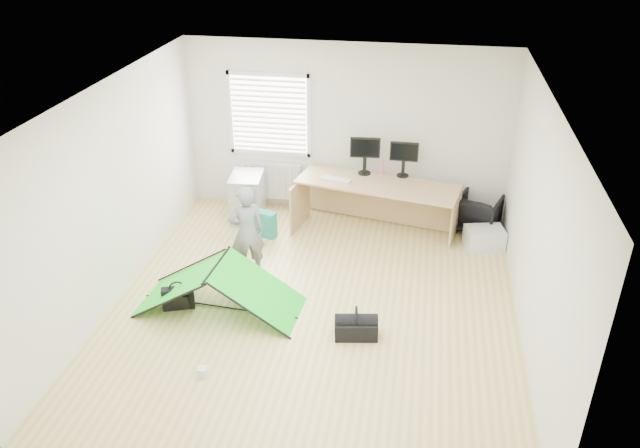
% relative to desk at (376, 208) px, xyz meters
% --- Properties ---
extents(ground, '(5.50, 5.50, 0.00)m').
position_rel_desk_xyz_m(ground, '(-0.57, -2.05, -0.41)').
color(ground, tan).
rests_on(ground, ground).
extents(back_wall, '(5.00, 0.02, 2.70)m').
position_rel_desk_xyz_m(back_wall, '(-0.57, 0.70, 0.94)').
color(back_wall, silver).
rests_on(back_wall, ground).
extents(window, '(1.20, 0.06, 1.20)m').
position_rel_desk_xyz_m(window, '(-1.77, 0.66, 1.14)').
color(window, silver).
rests_on(window, back_wall).
extents(radiator, '(1.00, 0.12, 0.60)m').
position_rel_desk_xyz_m(radiator, '(-1.77, 0.62, 0.04)').
color(radiator, silver).
rests_on(radiator, back_wall).
extents(desk, '(2.48, 1.21, 0.81)m').
position_rel_desk_xyz_m(desk, '(0.00, 0.00, 0.00)').
color(desk, tan).
rests_on(desk, ground).
extents(filing_cabinet, '(0.54, 0.68, 0.75)m').
position_rel_desk_xyz_m(filing_cabinet, '(-2.04, 0.10, -0.03)').
color(filing_cabinet, '#9D9FA2').
rests_on(filing_cabinet, ground).
extents(monitor_left, '(0.46, 0.14, 0.43)m').
position_rel_desk_xyz_m(monitor_left, '(-0.23, 0.33, 0.62)').
color(monitor_left, black).
rests_on(monitor_left, desk).
extents(monitor_right, '(0.42, 0.09, 0.40)m').
position_rel_desk_xyz_m(monitor_right, '(0.35, 0.33, 0.61)').
color(monitor_right, black).
rests_on(monitor_right, desk).
extents(keyboard, '(0.48, 0.27, 0.02)m').
position_rel_desk_xyz_m(keyboard, '(-0.62, 0.02, 0.42)').
color(keyboard, beige).
rests_on(keyboard, desk).
extents(thermos, '(0.08, 0.08, 0.22)m').
position_rel_desk_xyz_m(thermos, '(0.02, 0.35, 0.52)').
color(thermos, '#B46478').
rests_on(thermos, desk).
extents(office_chair, '(0.78, 0.79, 0.57)m').
position_rel_desk_xyz_m(office_chair, '(1.53, 0.34, -0.12)').
color(office_chair, black).
rests_on(office_chair, ground).
extents(person, '(0.57, 0.50, 1.30)m').
position_rel_desk_xyz_m(person, '(-1.58, -1.49, 0.25)').
color(person, slate).
rests_on(person, ground).
extents(kite, '(2.08, 1.02, 0.63)m').
position_rel_desk_xyz_m(kite, '(-1.73, -2.31, -0.09)').
color(kite, '#15DE23').
rests_on(kite, ground).
extents(storage_crate, '(0.62, 0.50, 0.30)m').
position_rel_desk_xyz_m(storage_crate, '(1.61, -0.20, -0.25)').
color(storage_crate, silver).
rests_on(storage_crate, ground).
extents(tote_bag, '(0.37, 0.25, 0.41)m').
position_rel_desk_xyz_m(tote_bag, '(-1.63, -0.42, -0.20)').
color(tote_bag, '#1C7D6E').
rests_on(tote_bag, ground).
extents(laptop_bag, '(0.41, 0.24, 0.29)m').
position_rel_desk_xyz_m(laptop_bag, '(-2.24, -2.40, -0.26)').
color(laptop_bag, black).
rests_on(laptop_bag, ground).
extents(white_box, '(0.11, 0.11, 0.10)m').
position_rel_desk_xyz_m(white_box, '(-1.53, -3.53, -0.35)').
color(white_box, silver).
rests_on(white_box, ground).
extents(duffel_bag, '(0.53, 0.33, 0.22)m').
position_rel_desk_xyz_m(duffel_bag, '(0.01, -2.58, -0.30)').
color(duffel_bag, black).
rests_on(duffel_bag, ground).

